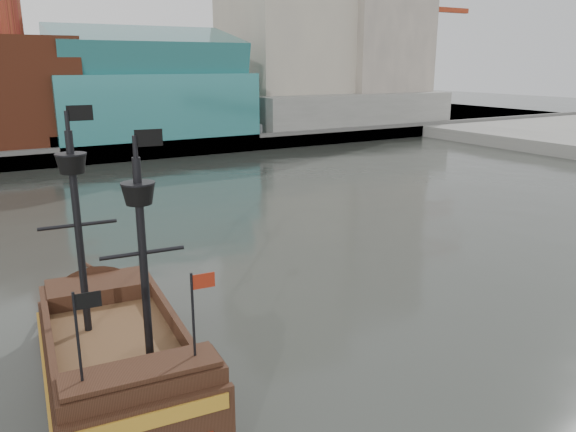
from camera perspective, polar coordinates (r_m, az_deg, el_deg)
ground at (r=27.52m, az=11.48°, el=-14.51°), size 400.00×400.00×0.00m
promenade_far at (r=111.40m, az=-21.94°, el=7.73°), size 220.00×60.00×2.00m
seawall at (r=82.55m, az=-18.70°, el=5.96°), size 220.00×1.00×2.60m
crane_a at (r=137.68m, az=13.92°, el=17.18°), size 22.50×4.00×32.25m
crane_b at (r=151.44m, az=13.83°, el=15.63°), size 19.10×4.00×26.25m
pirate_ship at (r=25.08m, az=-16.74°, el=-14.98°), size 6.56×17.49×12.82m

